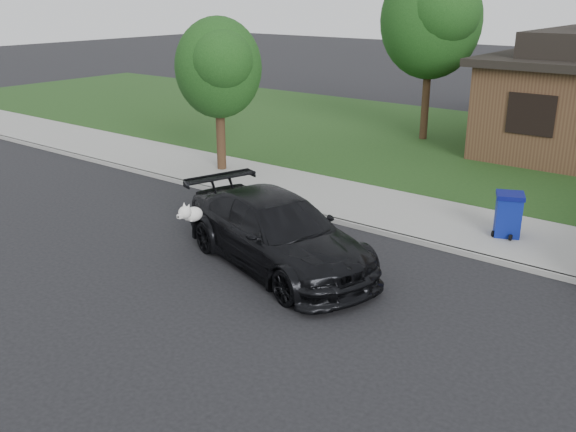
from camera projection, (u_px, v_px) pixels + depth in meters
The scene contains 8 objects.
ground at pixel (322, 297), 11.92m from camera, with size 120.00×120.00×0.00m, color black.
sidewalk at pixel (440, 222), 15.62m from camera, with size 60.00×3.00×0.12m, color gray.
curb at pixel (411, 239), 14.51m from camera, with size 60.00×0.12×0.12m, color gray.
lawn at pixel (544, 158), 21.57m from camera, with size 60.00×13.00×0.13m, color #193814.
sedan at pixel (277, 232), 13.04m from camera, with size 5.42×3.45×1.46m.
recycling_bin at pixel (508, 214), 14.44m from camera, with size 0.79×0.79×0.99m.
tree_0 at pixel (434, 18), 22.54m from camera, with size 3.78×3.60×6.34m.
tree_2 at pixel (219, 67), 18.93m from camera, with size 2.73×2.60×4.59m.
Camera 1 is at (6.11, -8.87, 5.36)m, focal length 40.00 mm.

